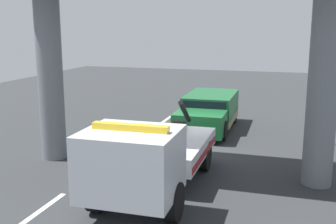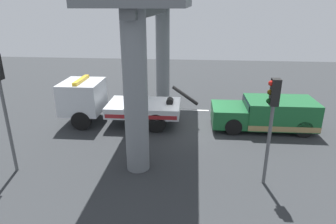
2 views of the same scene
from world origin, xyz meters
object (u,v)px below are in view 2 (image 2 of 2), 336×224
at_px(traffic_light_near, 272,109).
at_px(towed_van_green, 268,114).
at_px(tow_truck_white, 109,102).
at_px(traffic_light_far, 0,89).

bearing_deg(traffic_light_near, towed_van_green, -103.35).
distance_m(tow_truck_white, towed_van_green, 8.44).
bearing_deg(tow_truck_white, traffic_light_far, 66.07).
distance_m(tow_truck_white, traffic_light_far, 6.07).
relative_size(tow_truck_white, towed_van_green, 1.39).
height_order(traffic_light_near, traffic_light_far, traffic_light_far).
distance_m(towed_van_green, traffic_light_far, 12.20).
relative_size(tow_truck_white, traffic_light_far, 1.59).
height_order(towed_van_green, traffic_light_far, traffic_light_far).
distance_m(tow_truck_white, traffic_light_near, 9.03).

